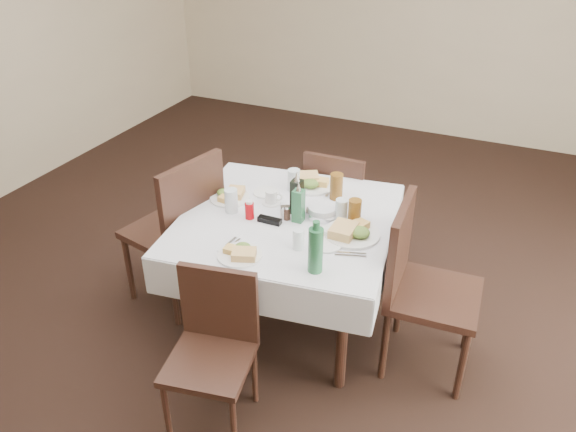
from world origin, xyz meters
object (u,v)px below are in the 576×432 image
(water_s, at_px, (298,239))
(bread_basket, at_px, (323,211))
(chair_west, at_px, (182,224))
(chair_east, at_px, (418,279))
(dining_table, at_px, (287,230))
(oil_cruet_dark, at_px, (297,195))
(chair_south, at_px, (214,340))
(chair_north, at_px, (337,201))
(water_n, at_px, (294,180))
(coffee_mug, at_px, (272,198))
(ketchup_bottle, at_px, (249,210))
(water_w, at_px, (231,201))
(water_e, at_px, (342,210))
(green_bottle, at_px, (316,249))
(oil_cruet_green, at_px, (298,204))

(water_s, distance_m, bread_basket, 0.36)
(chair_west, xyz_separation_m, water_s, (0.86, -0.18, 0.22))
(chair_east, bearing_deg, dining_table, 179.55)
(oil_cruet_dark, bearing_deg, chair_south, -94.60)
(dining_table, xyz_separation_m, chair_north, (0.04, 0.74, -0.17))
(chair_north, bearing_deg, water_n, -108.05)
(chair_north, distance_m, oil_cruet_dark, 0.77)
(water_s, bearing_deg, dining_table, 125.02)
(bread_basket, bearing_deg, coffee_mug, 177.80)
(water_n, height_order, coffee_mug, water_n)
(chair_west, distance_m, water_n, 0.74)
(ketchup_bottle, bearing_deg, water_s, -24.17)
(chair_south, xyz_separation_m, chair_west, (-0.64, 0.70, 0.12))
(chair_west, relative_size, coffee_mug, 8.52)
(water_s, relative_size, coffee_mug, 0.91)
(water_w, bearing_deg, oil_cruet_dark, 22.08)
(oil_cruet_dark, bearing_deg, water_n, 117.40)
(dining_table, bearing_deg, ketchup_bottle, -152.80)
(chair_south, relative_size, chair_east, 0.83)
(coffee_mug, bearing_deg, water_e, -1.60)
(chair_south, bearing_deg, oil_cruet_dark, 85.40)
(water_e, height_order, coffee_mug, water_e)
(chair_west, bearing_deg, chair_north, 48.67)
(chair_north, bearing_deg, chair_south, -93.10)
(water_n, relative_size, green_bottle, 0.50)
(chair_south, relative_size, coffee_mug, 6.83)
(dining_table, distance_m, oil_cruet_green, 0.21)
(water_n, xyz_separation_m, green_bottle, (0.43, -0.72, 0.05))
(water_n, bearing_deg, oil_cruet_green, -62.23)
(water_n, bearing_deg, oil_cruet_dark, -62.60)
(dining_table, relative_size, water_e, 10.48)
(water_e, relative_size, ketchup_bottle, 1.14)
(water_n, distance_m, green_bottle, 0.84)
(chair_north, height_order, water_e, water_e)
(dining_table, xyz_separation_m, coffee_mug, (-0.15, 0.11, 0.13))
(chair_west, height_order, water_e, chair_west)
(water_s, distance_m, coffee_mug, 0.50)
(chair_north, xyz_separation_m, coffee_mug, (-0.19, -0.63, 0.30))
(chair_north, distance_m, oil_cruet_green, 0.84)
(water_e, bearing_deg, oil_cruet_dark, -173.85)
(bread_basket, relative_size, oil_cruet_dark, 0.73)
(chair_east, xyz_separation_m, coffee_mug, (-0.92, 0.12, 0.23))
(bread_basket, bearing_deg, green_bottle, -72.70)
(dining_table, bearing_deg, green_bottle, -50.67)
(chair_north, relative_size, oil_cruet_dark, 3.36)
(dining_table, distance_m, oil_cruet_dark, 0.22)
(oil_cruet_green, distance_m, coffee_mug, 0.26)
(oil_cruet_green, relative_size, ketchup_bottle, 2.17)
(chair_north, relative_size, green_bottle, 3.15)
(water_s, height_order, water_w, water_w)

